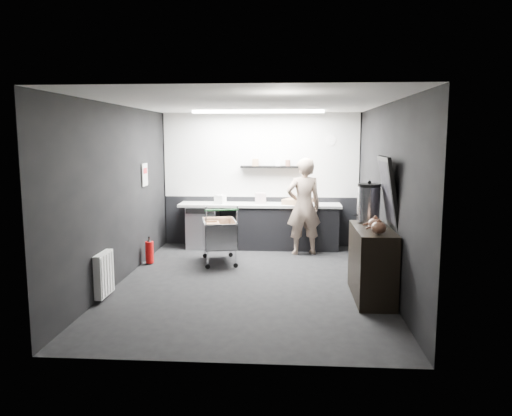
{
  "coord_description": "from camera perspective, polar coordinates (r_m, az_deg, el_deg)",
  "views": [
    {
      "loc": [
        0.6,
        -7.38,
        2.22
      ],
      "look_at": [
        0.06,
        0.4,
        1.1
      ],
      "focal_mm": 35.0,
      "sensor_mm": 36.0,
      "label": 1
    }
  ],
  "objects": [
    {
      "name": "poster",
      "position": [
        9.08,
        -12.61,
        3.73
      ],
      "size": [
        0.02,
        0.3,
        0.4
      ],
      "primitive_type": "cube",
      "color": "silver",
      "rests_on": "wall_left"
    },
    {
      "name": "floating_shelf",
      "position": [
        10.03,
        1.65,
        4.72
      ],
      "size": [
        1.2,
        0.22,
        0.04
      ],
      "primitive_type": "cube",
      "color": "black",
      "rests_on": "wall_back"
    },
    {
      "name": "floor",
      "position": [
        7.73,
        -0.69,
        -8.53
      ],
      "size": [
        5.5,
        5.5,
        0.0
      ],
      "primitive_type": "plane",
      "color": "black",
      "rests_on": "ground"
    },
    {
      "name": "ceiling_strip",
      "position": [
        9.26,
        0.22,
        10.94
      ],
      "size": [
        2.4,
        0.2,
        0.04
      ],
      "primitive_type": "cube",
      "color": "white",
      "rests_on": "ceiling"
    },
    {
      "name": "prep_counter",
      "position": [
        9.97,
        1.21,
        -2.03
      ],
      "size": [
        3.2,
        0.61,
        0.9
      ],
      "color": "black",
      "rests_on": "floor"
    },
    {
      "name": "poster_red_band",
      "position": [
        9.07,
        -12.59,
        4.17
      ],
      "size": [
        0.02,
        0.22,
        0.1
      ],
      "primitive_type": "cube",
      "color": "red",
      "rests_on": "poster"
    },
    {
      "name": "wall_back",
      "position": [
        10.19,
        0.55,
        3.26
      ],
      "size": [
        5.5,
        0.0,
        5.5
      ],
      "primitive_type": "plane",
      "rotation": [
        1.57,
        0.0,
        0.0
      ],
      "color": "black",
      "rests_on": "floor"
    },
    {
      "name": "wall_front",
      "position": [
        4.75,
        -3.39,
        -2.4
      ],
      "size": [
        5.5,
        0.0,
        5.5
      ],
      "primitive_type": "plane",
      "rotation": [
        -1.57,
        0.0,
        0.0
      ],
      "color": "black",
      "rests_on": "floor"
    },
    {
      "name": "dado_panel",
      "position": [
        10.27,
        0.54,
        -1.48
      ],
      "size": [
        3.95,
        0.02,
        1.0
      ],
      "primitive_type": "cube",
      "color": "black",
      "rests_on": "wall_back"
    },
    {
      "name": "wall_clock",
      "position": [
        10.13,
        8.55,
        7.67
      ],
      "size": [
        0.2,
        0.03,
        0.2
      ],
      "primitive_type": "cylinder",
      "rotation": [
        1.57,
        0.0,
        0.0
      ],
      "color": "white",
      "rests_on": "wall_back"
    },
    {
      "name": "white_container",
      "position": [
        9.93,
        -4.11,
        1.0
      ],
      "size": [
        0.24,
        0.22,
        0.17
      ],
      "primitive_type": "cube",
      "rotation": [
        0.0,
        0.0,
        -0.44
      ],
      "color": "white",
      "rests_on": "prep_counter"
    },
    {
      "name": "person",
      "position": [
        9.44,
        5.47,
        0.18
      ],
      "size": [
        0.75,
        0.59,
        1.83
      ],
      "primitive_type": "imported",
      "rotation": [
        0.0,
        0.0,
        3.39
      ],
      "color": "beige",
      "rests_on": "floor"
    },
    {
      "name": "wall_left",
      "position": [
        7.87,
        -15.38,
        1.52
      ],
      "size": [
        0.0,
        5.5,
        5.5
      ],
      "primitive_type": "plane",
      "rotation": [
        1.57,
        0.0,
        1.57
      ],
      "color": "black",
      "rests_on": "floor"
    },
    {
      "name": "shopping_cart",
      "position": [
        8.84,
        -4.22,
        -3.15
      ],
      "size": [
        0.75,
        1.06,
        1.03
      ],
      "color": "silver",
      "rests_on": "floor"
    },
    {
      "name": "radiator",
      "position": [
        7.21,
        -16.99,
        -7.24
      ],
      "size": [
        0.1,
        0.5,
        0.6
      ],
      "primitive_type": "cube",
      "color": "white",
      "rests_on": "wall_left"
    },
    {
      "name": "pink_tub",
      "position": [
        9.89,
        0.53,
        1.12
      ],
      "size": [
        0.22,
        0.22,
        0.22
      ],
      "primitive_type": "cylinder",
      "color": "beige",
      "rests_on": "prep_counter"
    },
    {
      "name": "fire_extinguisher",
      "position": [
        8.96,
        -12.08,
        -4.87
      ],
      "size": [
        0.14,
        0.14,
        0.47
      ],
      "color": "red",
      "rests_on": "floor"
    },
    {
      "name": "ceiling",
      "position": [
        7.42,
        -0.72,
        11.87
      ],
      "size": [
        5.5,
        5.5,
        0.0
      ],
      "primitive_type": "plane",
      "rotation": [
        3.14,
        0.0,
        0.0
      ],
      "color": "white",
      "rests_on": "wall_back"
    },
    {
      "name": "kitchen_wall_panel",
      "position": [
        10.14,
        0.55,
        6.06
      ],
      "size": [
        3.95,
        0.02,
        1.7
      ],
      "primitive_type": "cube",
      "color": "silver",
      "rests_on": "wall_back"
    },
    {
      "name": "sideboard",
      "position": [
        7.1,
        13.17,
        -5.09
      ],
      "size": [
        0.56,
        1.31,
        1.96
      ],
      "color": "black",
      "rests_on": "floor"
    },
    {
      "name": "wall_right",
      "position": [
        7.56,
        14.58,
        1.29
      ],
      "size": [
        0.0,
        5.5,
        5.5
      ],
      "primitive_type": "plane",
      "rotation": [
        1.57,
        0.0,
        -1.57
      ],
      "color": "black",
      "rests_on": "floor"
    },
    {
      "name": "cardboard_box",
      "position": [
        9.83,
        4.74,
        0.71
      ],
      "size": [
        0.62,
        0.55,
        0.1
      ],
      "primitive_type": "cube",
      "rotation": [
        0.0,
        0.0,
        -0.39
      ],
      "color": "#A07A55",
      "rests_on": "prep_counter"
    }
  ]
}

